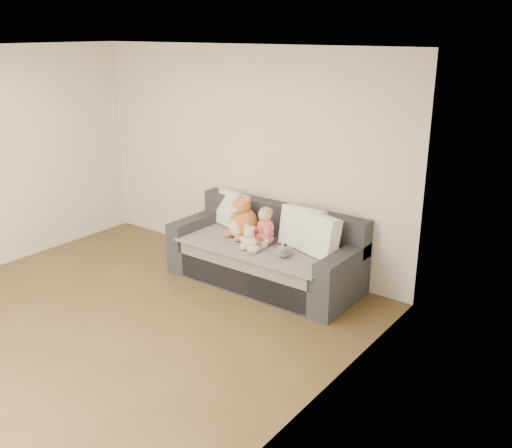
% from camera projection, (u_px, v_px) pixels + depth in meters
% --- Properties ---
extents(room_shell, '(5.00, 5.00, 5.00)m').
position_uv_depth(room_shell, '(106.00, 195.00, 5.29)').
color(room_shell, brown).
rests_on(room_shell, ground).
extents(sofa, '(2.20, 0.94, 0.85)m').
position_uv_depth(sofa, '(266.00, 256.00, 6.48)').
color(sofa, '#28282D').
rests_on(sofa, ground).
extents(cushion_left, '(0.50, 0.32, 0.44)m').
position_uv_depth(cushion_left, '(233.00, 209.00, 6.91)').
color(cushion_left, white).
rests_on(cushion_left, sofa).
extents(cushion_right_back, '(0.49, 0.22, 0.47)m').
position_uv_depth(cushion_right_back, '(302.00, 228.00, 6.24)').
color(cushion_right_back, white).
rests_on(cushion_right_back, sofa).
extents(cushion_right_front, '(0.53, 0.35, 0.46)m').
position_uv_depth(cushion_right_front, '(319.00, 235.00, 6.01)').
color(cushion_right_front, white).
rests_on(cushion_right_front, sofa).
extents(toddler, '(0.31, 0.44, 0.44)m').
position_uv_depth(toddler, '(263.00, 230.00, 6.30)').
color(toddler, '#D15949').
rests_on(toddler, sofa).
extents(plush_cat, '(0.42, 0.37, 0.54)m').
position_uv_depth(plush_cat, '(243.00, 221.00, 6.55)').
color(plush_cat, '#B56328').
rests_on(plush_cat, sofa).
extents(teddy_bear, '(0.23, 0.17, 0.29)m').
position_uv_depth(teddy_bear, '(249.00, 240.00, 6.19)').
color(teddy_bear, beige).
rests_on(teddy_bear, sofa).
extents(plush_cow, '(0.15, 0.23, 0.19)m').
position_uv_depth(plush_cow, '(284.00, 251.00, 6.00)').
color(plush_cow, white).
rests_on(plush_cow, sofa).
extents(sippy_cup, '(0.10, 0.08, 0.12)m').
position_uv_depth(sippy_cup, '(259.00, 246.00, 6.18)').
color(sippy_cup, '#71348F').
rests_on(sippy_cup, sofa).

